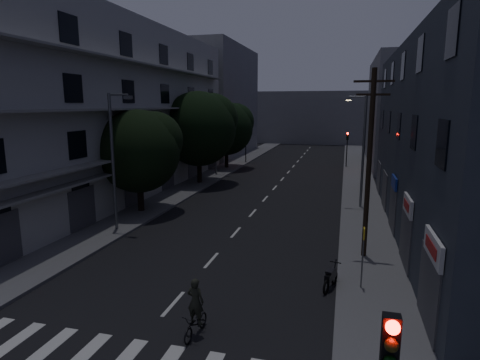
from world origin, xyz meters
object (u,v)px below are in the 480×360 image
at_px(utility_pole, 369,161).
at_px(motorcycle, 331,278).
at_px(cyclist, 196,317).
at_px(bus_stop_sign, 363,247).

bearing_deg(utility_pole, motorcycle, -110.92).
height_order(utility_pole, cyclist, utility_pole).
height_order(motorcycle, cyclist, cyclist).
xyz_separation_m(motorcycle, cyclist, (-4.14, -4.68, 0.24)).
relative_size(motorcycle, cyclist, 0.83).
relative_size(bus_stop_sign, motorcycle, 1.52).
xyz_separation_m(bus_stop_sign, cyclist, (-5.35, -4.75, -1.21)).
bearing_deg(cyclist, motorcycle, 54.47).
bearing_deg(utility_pole, bus_stop_sign, -93.69).
height_order(bus_stop_sign, motorcycle, bus_stop_sign).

